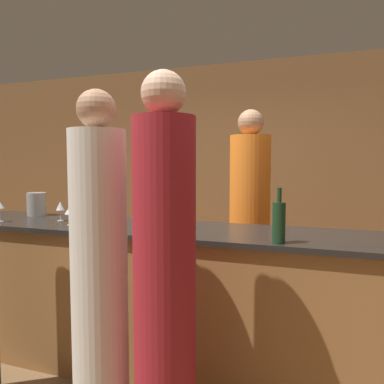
{
  "coord_description": "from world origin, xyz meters",
  "views": [
    {
      "loc": [
        1.09,
        -2.42,
        1.52
      ],
      "look_at": [
        0.19,
        0.1,
        1.32
      ],
      "focal_mm": 35.0,
      "sensor_mm": 36.0,
      "label": 1
    }
  ],
  "objects_px": {
    "bartender": "(249,231)",
    "wine_bottle_1": "(279,222)",
    "wine_bottle_2": "(171,212)",
    "guest_0": "(100,279)",
    "ice_bucket": "(37,204)",
    "guest_2": "(165,283)"
  },
  "relations": [
    {
      "from": "bartender",
      "to": "wine_bottle_1",
      "type": "height_order",
      "value": "bartender"
    },
    {
      "from": "bartender",
      "to": "wine_bottle_2",
      "type": "relative_size",
      "value": 6.47
    },
    {
      "from": "guest_0",
      "to": "wine_bottle_2",
      "type": "relative_size",
      "value": 6.21
    },
    {
      "from": "ice_bucket",
      "to": "guest_2",
      "type": "bearing_deg",
      "value": -30.07
    },
    {
      "from": "guest_2",
      "to": "wine_bottle_1",
      "type": "bearing_deg",
      "value": 44.99
    },
    {
      "from": "ice_bucket",
      "to": "wine_bottle_1",
      "type": "bearing_deg",
      "value": -12.16
    },
    {
      "from": "guest_0",
      "to": "ice_bucket",
      "type": "bearing_deg",
      "value": 143.57
    },
    {
      "from": "bartender",
      "to": "guest_2",
      "type": "relative_size",
      "value": 1.01
    },
    {
      "from": "guest_2",
      "to": "ice_bucket",
      "type": "distance_m",
      "value": 1.92
    },
    {
      "from": "wine_bottle_1",
      "to": "guest_0",
      "type": "bearing_deg",
      "value": -152.5
    },
    {
      "from": "wine_bottle_1",
      "to": "ice_bucket",
      "type": "xyz_separation_m",
      "value": [
        -2.14,
        0.46,
        -0.02
      ]
    },
    {
      "from": "guest_2",
      "to": "guest_0",
      "type": "bearing_deg",
      "value": 175.67
    },
    {
      "from": "guest_0",
      "to": "guest_2",
      "type": "height_order",
      "value": "guest_2"
    },
    {
      "from": "guest_0",
      "to": "guest_2",
      "type": "bearing_deg",
      "value": -4.33
    },
    {
      "from": "bartender",
      "to": "ice_bucket",
      "type": "bearing_deg",
      "value": 19.07
    },
    {
      "from": "guest_2",
      "to": "bartender",
      "type": "bearing_deg",
      "value": 85.65
    },
    {
      "from": "bartender",
      "to": "guest_0",
      "type": "height_order",
      "value": "bartender"
    },
    {
      "from": "guest_0",
      "to": "wine_bottle_1",
      "type": "height_order",
      "value": "guest_0"
    },
    {
      "from": "guest_2",
      "to": "ice_bucket",
      "type": "bearing_deg",
      "value": 149.93
    },
    {
      "from": "guest_0",
      "to": "guest_2",
      "type": "distance_m",
      "value": 0.4
    },
    {
      "from": "guest_0",
      "to": "wine_bottle_1",
      "type": "relative_size",
      "value": 6.0
    },
    {
      "from": "wine_bottle_2",
      "to": "bartender",
      "type": "bearing_deg",
      "value": 66.39
    }
  ]
}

